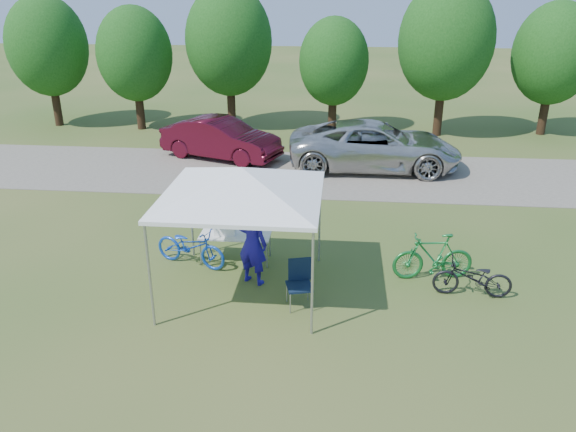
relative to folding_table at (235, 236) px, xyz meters
name	(u,v)px	position (x,y,z in m)	size (l,w,h in m)	color
ground	(245,289)	(0.44, -1.33, -0.63)	(100.00, 100.00, 0.00)	#2D5119
gravel_strip	(284,173)	(0.44, 6.67, -0.62)	(24.00, 5.00, 0.02)	gray
canopy	(241,171)	(0.44, -1.33, 2.03)	(4.53, 4.53, 3.00)	#A5A5AA
treeline	(291,48)	(0.15, 12.72, 2.91)	(24.89, 4.28, 6.30)	#382314
folding_table	(235,236)	(0.00, 0.00, 0.00)	(1.63, 0.68, 0.67)	white
folding_chair	(300,279)	(1.64, -1.79, -0.05)	(0.60, 0.63, 0.97)	#0E1C33
cooler	(225,227)	(-0.22, 0.00, 0.23)	(0.51, 0.34, 0.37)	white
ice_cream_cup	(259,235)	(0.56, -0.05, 0.07)	(0.07, 0.07, 0.05)	gold
cyclist	(252,243)	(0.56, -0.99, 0.31)	(0.68, 0.45, 1.87)	#1B1293
bike_blue	(191,246)	(-0.99, -0.32, -0.15)	(0.63, 1.79, 0.94)	blue
bike_green	(433,257)	(4.45, -0.45, -0.09)	(0.50, 1.77, 1.06)	#1A7733
bike_dark	(473,278)	(5.17, -1.14, -0.20)	(0.56, 1.60, 0.84)	black
minivan	(375,146)	(3.54, 7.45, 0.21)	(2.72, 5.89, 1.64)	beige
sedan	(221,139)	(-2.04, 8.17, 0.13)	(1.56, 4.47, 1.47)	#4C0C1B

